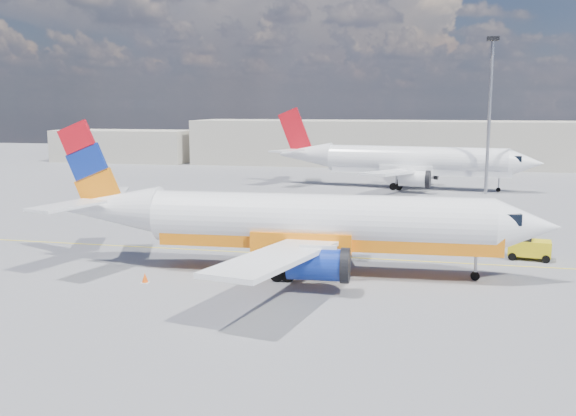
% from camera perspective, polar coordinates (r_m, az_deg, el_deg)
% --- Properties ---
extents(ground, '(240.00, 240.00, 0.00)m').
position_cam_1_polar(ground, '(45.10, -4.13, -4.83)').
color(ground, slate).
rests_on(ground, ground).
extents(taxi_line, '(70.00, 0.15, 0.01)m').
position_cam_1_polar(taxi_line, '(47.90, -3.11, -3.98)').
color(taxi_line, yellow).
rests_on(taxi_line, ground).
extents(terminal_main, '(70.00, 14.00, 8.00)m').
position_cam_1_polar(terminal_main, '(117.36, 8.77, 5.72)').
color(terminal_main, beige).
rests_on(terminal_main, ground).
extents(terminal_annex, '(26.00, 10.00, 6.00)m').
position_cam_1_polar(terminal_annex, '(127.88, -14.40, 5.37)').
color(terminal_annex, beige).
rests_on(terminal_annex, ground).
extents(main_jet, '(32.96, 26.04, 9.99)m').
position_cam_1_polar(main_jet, '(41.55, 1.37, -1.32)').
color(main_jet, white).
rests_on(main_jet, ground).
extents(second_jet, '(34.73, 27.29, 10.52)m').
position_cam_1_polar(second_jet, '(85.50, 10.57, 4.08)').
color(second_jet, white).
rests_on(second_jet, ground).
extents(gse_tug, '(3.06, 2.12, 2.05)m').
position_cam_1_polar(gse_tug, '(48.71, 20.55, -3.17)').
color(gse_tug, black).
rests_on(gse_tug, ground).
extents(traffic_cone, '(0.45, 0.45, 0.64)m').
position_cam_1_polar(traffic_cone, '(40.80, -12.60, -6.09)').
color(traffic_cone, white).
rests_on(traffic_cone, ground).
extents(floodlight_mast, '(1.37, 1.37, 18.82)m').
position_cam_1_polar(floodlight_mast, '(81.70, 17.52, 9.04)').
color(floodlight_mast, gray).
rests_on(floodlight_mast, ground).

